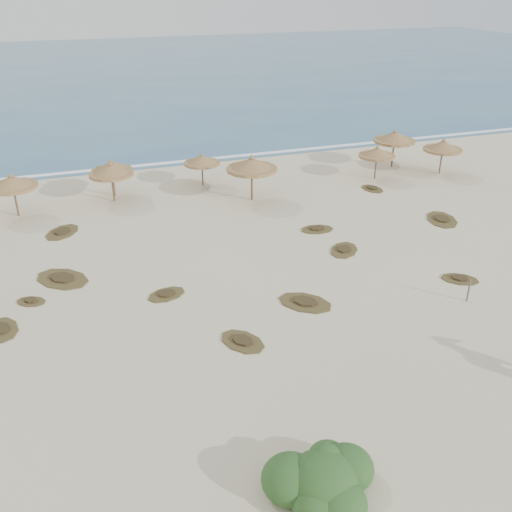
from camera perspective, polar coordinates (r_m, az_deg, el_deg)
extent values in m
plane|color=beige|center=(25.46, 6.56, -7.15)|extent=(160.00, 160.00, 0.00)
cube|color=#2C5B86|center=(95.47, -13.60, 17.48)|extent=(200.00, 100.00, 0.01)
cube|color=white|center=(48.05, -6.71, 9.43)|extent=(70.00, 0.60, 0.01)
cylinder|color=brown|center=(39.37, -22.90, 5.19)|extent=(0.12, 0.12, 2.15)
cylinder|color=#9C7646|center=(39.08, -23.13, 6.40)|extent=(3.22, 3.22, 0.18)
cone|color=#9C7646|center=(38.98, -23.22, 6.87)|extent=(3.12, 3.12, 0.77)
cone|color=#9C7646|center=(38.84, -23.34, 7.50)|extent=(0.37, 0.37, 0.23)
cylinder|color=brown|center=(39.93, -14.13, 6.76)|extent=(0.12, 0.12, 2.09)
cylinder|color=#9C7646|center=(39.65, -14.27, 7.94)|extent=(3.90, 3.90, 0.18)
cone|color=#9C7646|center=(39.55, -14.32, 8.39)|extent=(3.77, 3.77, 0.75)
cone|color=#9C7646|center=(39.42, -14.40, 9.00)|extent=(0.36, 0.36, 0.22)
cylinder|color=brown|center=(40.90, -14.05, 7.17)|extent=(0.11, 0.11, 1.99)
cylinder|color=#9C7646|center=(40.64, -14.18, 8.26)|extent=(3.48, 3.48, 0.17)
cone|color=#9C7646|center=(40.55, -14.23, 8.68)|extent=(3.37, 3.37, 0.71)
cone|color=#9C7646|center=(40.42, -14.30, 9.25)|extent=(0.34, 0.34, 0.21)
cylinder|color=brown|center=(41.93, -5.38, 8.23)|extent=(0.10, 0.10, 1.84)
cylinder|color=#9C7646|center=(41.69, -5.42, 9.22)|extent=(3.34, 3.34, 0.16)
cone|color=#9C7646|center=(41.61, -5.44, 9.60)|extent=(3.23, 3.23, 0.66)
cone|color=#9C7646|center=(41.50, -5.46, 10.12)|extent=(0.31, 0.31, 0.19)
cylinder|color=brown|center=(38.87, -0.42, 7.29)|extent=(0.14, 0.14, 2.40)
cylinder|color=#9C7646|center=(38.55, -0.42, 8.68)|extent=(4.38, 4.38, 0.21)
cone|color=#9C7646|center=(38.44, -0.43, 9.22)|extent=(4.23, 4.23, 0.86)
cone|color=#9C7646|center=(38.29, -0.43, 9.95)|extent=(0.41, 0.41, 0.25)
cylinder|color=brown|center=(44.16, 11.89, 8.79)|extent=(0.11, 0.11, 1.92)
cylinder|color=#9C7646|center=(43.93, 11.98, 9.77)|extent=(3.06, 3.06, 0.16)
cone|color=#9C7646|center=(43.85, 12.02, 10.15)|extent=(2.96, 2.96, 0.69)
cone|color=#9C7646|center=(43.74, 12.07, 10.67)|extent=(0.33, 0.33, 0.20)
cylinder|color=brown|center=(47.22, 13.54, 10.01)|extent=(0.13, 0.13, 2.28)
cylinder|color=#9C7646|center=(46.97, 13.66, 11.11)|extent=(3.89, 3.89, 0.20)
cone|color=#9C7646|center=(46.88, 13.71, 11.53)|extent=(3.76, 3.76, 0.82)
cone|color=#9C7646|center=(46.76, 13.77, 12.11)|extent=(0.39, 0.39, 0.24)
cylinder|color=brown|center=(46.55, 18.01, 9.07)|extent=(0.12, 0.12, 2.07)
cylinder|color=#9C7646|center=(46.32, 18.16, 10.07)|extent=(3.80, 3.80, 0.18)
cone|color=#9C7646|center=(46.24, 18.22, 10.46)|extent=(3.68, 3.68, 0.74)
cone|color=#9C7646|center=(46.13, 18.30, 10.98)|extent=(0.35, 0.35, 0.22)
cylinder|color=#675D4D|center=(28.75, 20.49, -3.25)|extent=(0.11, 0.11, 1.15)
ellipsoid|color=#2E5524|center=(18.22, 6.69, -21.46)|extent=(2.12, 2.12, 1.59)
ellipsoid|color=#2E5524|center=(18.81, 9.04, -20.18)|extent=(1.69, 1.69, 1.27)
ellipsoid|color=#2E5524|center=(18.26, 3.49, -21.38)|extent=(1.80, 1.80, 1.35)
ellipsoid|color=#2E5524|center=(17.98, 8.41, -23.23)|extent=(1.59, 1.59, 1.19)
ellipsoid|color=#2E5524|center=(17.92, 6.09, -23.40)|extent=(1.48, 1.48, 1.11)
ellipsoid|color=#2E5524|center=(19.15, 7.21, -19.39)|extent=(1.27, 1.27, 0.95)
ellipsoid|color=#2E5524|center=(18.37, 6.97, -19.27)|extent=(0.95, 0.95, 0.71)
ellipsoid|color=#2E5524|center=(17.87, 5.63, -20.61)|extent=(0.85, 0.85, 0.64)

